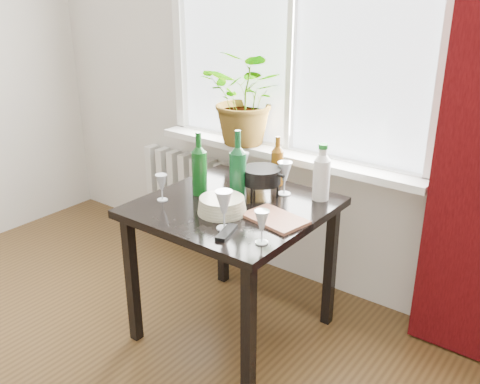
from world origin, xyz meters
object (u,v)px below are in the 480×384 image
Objects in this scene: radiator at (192,194)px; wineglass_back_left at (242,168)px; wine_bottle_left at (199,163)px; wineglass_far_right at (262,227)px; wine_bottle_right at (238,165)px; cleaning_bottle at (322,172)px; tv_remote at (227,232)px; potted_plant at (248,98)px; wineglass_front_left at (162,187)px; wineglass_back_center at (285,178)px; table at (233,221)px; cutting_board at (275,219)px; wineglass_front_right at (224,210)px; bottle_amber at (277,160)px; fondue_pot at (261,182)px; plate_stack at (222,205)px.

wineglass_back_left is at bearing -27.71° from radiator.
wineglass_far_right is at bearing -24.48° from wine_bottle_left.
radiator is 2.24× the size of wine_bottle_right.
tv_remote is (-0.13, -0.59, -0.14)m from cleaning_bottle.
potted_plant reaches higher than wineglass_front_left.
radiator is 4.50× the size of wineglass_back_center.
table is 0.50m from cleaning_bottle.
cutting_board is at bearing -4.21° from wine_bottle_left.
cleaning_bottle reaches higher than wineglass_back_left.
wine_bottle_right reaches higher than tv_remote.
cleaning_bottle is at bearing 61.70° from tv_remote.
wine_bottle_left is 1.80× the size of wineglass_front_right.
bottle_amber is 1.95× the size of wineglass_front_left.
wineglass_front_right is 1.32× the size of wineglass_front_left.
potted_plant reaches higher than fondue_pot.
fondue_pot reaches higher than tv_remote.
cutting_board is (0.13, 0.21, -0.08)m from wineglass_front_right.
bottle_amber is at bearing 118.26° from wineglass_far_right.
wineglass_front_right is 1.21× the size of wineglass_far_right.
tv_remote is (0.05, -0.54, -0.08)m from wineglass_back_center.
wineglass_back_center is (-0.22, 0.51, 0.01)m from wineglass_far_right.
wineglass_back_left is at bearing 144.39° from cutting_board.
wine_bottle_right is 2.37× the size of wineglass_far_right.
tv_remote is at bearing -56.88° from table.
tv_remote is at bearing -11.56° from wineglass_front_left.
wineglass_front_left is at bearing -169.27° from plate_stack.
cleaning_bottle is at bearing 6.91° from wineglass_back_left.
cleaning_bottle is 0.52m from plate_stack.
tv_remote is (1.03, -0.91, 0.37)m from radiator.
wineglass_front_right is at bearing -60.94° from fondue_pot.
wine_bottle_right is 0.41m from cleaning_bottle.
radiator is at bearing 123.93° from wineglass_front_left.
wineglass_back_center is (0.47, -0.32, -0.29)m from potted_plant.
wineglass_front_left is 0.49× the size of cutting_board.
cleaning_bottle reaches higher than tv_remote.
cleaning_bottle is at bearing 44.86° from table.
wineglass_back_center is (-0.18, -0.05, -0.06)m from cleaning_bottle.
wineglass_front_right is at bearing -107.10° from cleaning_bottle.
wine_bottle_right is at bearing 160.56° from cutting_board.
potted_plant is at bearing 102.20° from wine_bottle_left.
wine_bottle_left is 1.47× the size of fondue_pot.
fondue_pot is at bearing -128.51° from wineglass_back_center.
table is at bearing 30.43° from wineglass_front_left.
wineglass_back_center reaches higher than fondue_pot.
plate_stack is 1.04× the size of fondue_pot.
tv_remote is at bearing -41.38° from radiator.
table is 0.33m from wine_bottle_left.
wineglass_back_center is 1.28× the size of wineglass_front_left.
potted_plant is at bearing 129.55° from wineglass_far_right.
wineglass_back_left is 0.61× the size of cutting_board.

